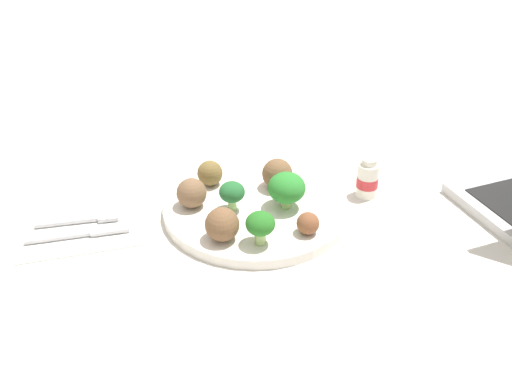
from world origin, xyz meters
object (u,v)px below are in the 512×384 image
at_px(broccoli_floret_near_rim, 232,193).
at_px(napkin, 78,229).
at_px(broccoli_floret_center, 287,188).
at_px(knife, 83,233).
at_px(meatball_back_left, 210,173).
at_px(meatball_far_rim, 222,225).
at_px(meatball_near_rim, 308,223).
at_px(broccoli_floret_back_left, 260,225).
at_px(yogurt_bottle, 368,179).
at_px(plate, 256,208).
at_px(meatball_front_left, 277,174).
at_px(meatball_mid_left, 192,193).
at_px(fork, 83,219).

distance_m(broccoli_floret_near_rim, napkin, 0.23).
relative_size(broccoli_floret_center, knife, 0.38).
xyz_separation_m(meatball_back_left, meatball_far_rim, (-0.00, -0.15, 0.00)).
relative_size(broccoli_floret_near_rim, meatball_near_rim, 1.45).
height_order(broccoli_floret_near_rim, meatball_back_left, broccoli_floret_near_rim).
relative_size(broccoli_floret_back_left, meatball_back_left, 1.22).
bearing_deg(broccoli_floret_center, yogurt_bottle, 13.09).
relative_size(broccoli_floret_near_rim, knife, 0.32).
height_order(meatball_near_rim, napkin, meatball_near_rim).
height_order(broccoli_floret_near_rim, napkin, broccoli_floret_near_rim).
relative_size(plate, meatball_far_rim, 5.86).
bearing_deg(meatball_front_left, knife, -169.19).
bearing_deg(broccoli_floret_back_left, meatball_mid_left, 126.33).
relative_size(meatball_mid_left, napkin, 0.26).
relative_size(meatball_far_rim, knife, 0.33).
bearing_deg(broccoli_floret_center, meatball_near_rim, -78.80).
distance_m(broccoli_floret_back_left, meatball_front_left, 0.15).
bearing_deg(meatball_near_rim, broccoli_floret_center, 101.20).
bearing_deg(meatball_back_left, meatball_far_rim, -90.84).
xyz_separation_m(meatball_front_left, meatball_far_rim, (-0.10, -0.12, -0.00)).
bearing_deg(yogurt_bottle, meatball_mid_left, -179.47).
relative_size(fork, knife, 0.83).
bearing_deg(broccoli_floret_near_rim, fork, 172.24).
relative_size(plate, broccoli_floret_center, 5.02).
distance_m(broccoli_floret_center, fork, 0.30).
bearing_deg(fork, plate, -4.23).
bearing_deg(meatball_front_left, meatball_near_rim, -83.46).
bearing_deg(plate, meatball_front_left, 43.84).
bearing_deg(broccoli_floret_center, meatball_far_rim, -149.64).
height_order(meatball_far_rim, knife, meatball_far_rim).
xyz_separation_m(broccoli_floret_near_rim, yogurt_bottle, (0.22, 0.02, -0.02)).
xyz_separation_m(meatball_near_rim, fork, (-0.31, 0.11, -0.02)).
distance_m(meatball_mid_left, knife, 0.17).
bearing_deg(napkin, knife, -64.15).
height_order(meatball_back_left, meatball_far_rim, meatball_far_rim).
height_order(broccoli_floret_center, meatball_front_left, broccoli_floret_center).
bearing_deg(fork, meatball_far_rim, -26.90).
bearing_deg(napkin, broccoli_floret_near_rim, -3.00).
bearing_deg(broccoli_floret_center, broccoli_floret_back_left, -124.42).
height_order(broccoli_floret_back_left, broccoli_floret_center, broccoli_floret_center).
bearing_deg(broccoli_floret_center, plate, 156.76).
xyz_separation_m(broccoli_floret_near_rim, meatball_near_rim, (0.09, -0.08, -0.01)).
bearing_deg(meatball_far_rim, meatball_near_rim, -4.29).
bearing_deg(yogurt_bottle, knife, -175.97).
height_order(meatball_mid_left, fork, meatball_mid_left).
relative_size(plate, broccoli_floret_near_rim, 6.05).
xyz_separation_m(broccoli_floret_center, meatball_front_left, (-0.00, 0.06, -0.01)).
bearing_deg(yogurt_bottle, fork, 179.34).
bearing_deg(fork, yogurt_bottle, -0.66).
relative_size(meatball_mid_left, fork, 0.37).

